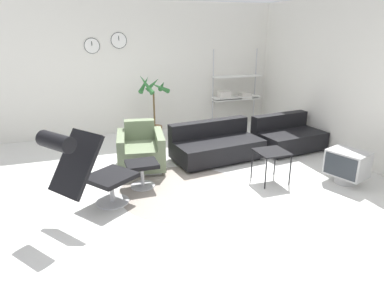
{
  "coord_description": "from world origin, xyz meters",
  "views": [
    {
      "loc": [
        -1.46,
        -4.6,
        2.21
      ],
      "look_at": [
        0.16,
        0.09,
        0.55
      ],
      "focal_mm": 32.0,
      "sensor_mm": 36.0,
      "label": 1
    }
  ],
  "objects_px": {
    "couch_low": "(216,146)",
    "side_table": "(272,154)",
    "lounge_chair": "(86,166)",
    "potted_plant": "(154,111)",
    "shelf_unit": "(235,92)",
    "armchair_red": "(141,151)",
    "couch_second": "(287,137)",
    "crt_television": "(347,165)",
    "ottoman": "(142,169)"
  },
  "relations": [
    {
      "from": "couch_second",
      "to": "crt_television",
      "type": "relative_size",
      "value": 2.04
    },
    {
      "from": "couch_second",
      "to": "lounge_chair",
      "type": "bearing_deg",
      "value": 12.25
    },
    {
      "from": "lounge_chair",
      "to": "ottoman",
      "type": "bearing_deg",
      "value": 90.0
    },
    {
      "from": "ottoman",
      "to": "armchair_red",
      "type": "relative_size",
      "value": 0.47
    },
    {
      "from": "couch_second",
      "to": "ottoman",
      "type": "bearing_deg",
      "value": 7.12
    },
    {
      "from": "couch_low",
      "to": "shelf_unit",
      "type": "height_order",
      "value": "shelf_unit"
    },
    {
      "from": "armchair_red",
      "to": "side_table",
      "type": "xyz_separation_m",
      "value": [
        1.74,
        -1.21,
        0.16
      ]
    },
    {
      "from": "couch_second",
      "to": "potted_plant",
      "type": "height_order",
      "value": "potted_plant"
    },
    {
      "from": "lounge_chair",
      "to": "couch_second",
      "type": "bearing_deg",
      "value": 73.42
    },
    {
      "from": "couch_low",
      "to": "potted_plant",
      "type": "distance_m",
      "value": 1.8
    },
    {
      "from": "ottoman",
      "to": "shelf_unit",
      "type": "height_order",
      "value": "shelf_unit"
    },
    {
      "from": "ottoman",
      "to": "shelf_unit",
      "type": "bearing_deg",
      "value": 43.89
    },
    {
      "from": "ottoman",
      "to": "couch_second",
      "type": "height_order",
      "value": "couch_second"
    },
    {
      "from": "crt_television",
      "to": "shelf_unit",
      "type": "relative_size",
      "value": 0.36
    },
    {
      "from": "lounge_chair",
      "to": "armchair_red",
      "type": "height_order",
      "value": "lounge_chair"
    },
    {
      "from": "couch_low",
      "to": "couch_second",
      "type": "relative_size",
      "value": 1.23
    },
    {
      "from": "potted_plant",
      "to": "side_table",
      "type": "bearing_deg",
      "value": -67.54
    },
    {
      "from": "couch_second",
      "to": "shelf_unit",
      "type": "relative_size",
      "value": 0.74
    },
    {
      "from": "ottoman",
      "to": "couch_second",
      "type": "distance_m",
      "value": 3.08
    },
    {
      "from": "crt_television",
      "to": "side_table",
      "type": "bearing_deg",
      "value": 49.0
    },
    {
      "from": "ottoman",
      "to": "armchair_red",
      "type": "distance_m",
      "value": 0.77
    },
    {
      "from": "ottoman",
      "to": "side_table",
      "type": "height_order",
      "value": "side_table"
    },
    {
      "from": "potted_plant",
      "to": "shelf_unit",
      "type": "relative_size",
      "value": 0.76
    },
    {
      "from": "ottoman",
      "to": "potted_plant",
      "type": "distance_m",
      "value": 2.45
    },
    {
      "from": "couch_second",
      "to": "shelf_unit",
      "type": "distance_m",
      "value": 2.01
    },
    {
      "from": "couch_low",
      "to": "shelf_unit",
      "type": "xyz_separation_m",
      "value": [
        1.31,
        1.96,
        0.57
      ]
    },
    {
      "from": "lounge_chair",
      "to": "side_table",
      "type": "distance_m",
      "value": 2.67
    },
    {
      "from": "side_table",
      "to": "potted_plant",
      "type": "distance_m",
      "value": 3.0
    },
    {
      "from": "armchair_red",
      "to": "potted_plant",
      "type": "xyz_separation_m",
      "value": [
        0.6,
        1.57,
        0.29
      ]
    },
    {
      "from": "ottoman",
      "to": "couch_low",
      "type": "relative_size",
      "value": 0.28
    },
    {
      "from": "armchair_red",
      "to": "shelf_unit",
      "type": "xyz_separation_m",
      "value": [
        2.65,
        1.92,
        0.52
      ]
    },
    {
      "from": "potted_plant",
      "to": "shelf_unit",
      "type": "distance_m",
      "value": 2.1
    },
    {
      "from": "lounge_chair",
      "to": "side_table",
      "type": "bearing_deg",
      "value": 56.49
    },
    {
      "from": "armchair_red",
      "to": "couch_second",
      "type": "height_order",
      "value": "armchair_red"
    },
    {
      "from": "shelf_unit",
      "to": "lounge_chair",
      "type": "bearing_deg",
      "value": -137.7
    },
    {
      "from": "crt_television",
      "to": "shelf_unit",
      "type": "bearing_deg",
      "value": -16.84
    },
    {
      "from": "couch_low",
      "to": "side_table",
      "type": "distance_m",
      "value": 1.25
    },
    {
      "from": "lounge_chair",
      "to": "side_table",
      "type": "relative_size",
      "value": 2.41
    },
    {
      "from": "side_table",
      "to": "shelf_unit",
      "type": "height_order",
      "value": "shelf_unit"
    },
    {
      "from": "armchair_red",
      "to": "couch_second",
      "type": "xyz_separation_m",
      "value": [
        2.86,
        0.0,
        -0.04
      ]
    },
    {
      "from": "side_table",
      "to": "shelf_unit",
      "type": "distance_m",
      "value": 3.28
    },
    {
      "from": "ottoman",
      "to": "armchair_red",
      "type": "height_order",
      "value": "armchair_red"
    },
    {
      "from": "armchair_red",
      "to": "potted_plant",
      "type": "height_order",
      "value": "potted_plant"
    },
    {
      "from": "couch_low",
      "to": "shelf_unit",
      "type": "bearing_deg",
      "value": -130.96
    },
    {
      "from": "armchair_red",
      "to": "couch_second",
      "type": "distance_m",
      "value": 2.86
    },
    {
      "from": "crt_television",
      "to": "potted_plant",
      "type": "bearing_deg",
      "value": 15.4
    },
    {
      "from": "couch_low",
      "to": "lounge_chair",
      "type": "bearing_deg",
      "value": 22.59
    },
    {
      "from": "lounge_chair",
      "to": "ottoman",
      "type": "xyz_separation_m",
      "value": [
        0.78,
        0.57,
        -0.37
      ]
    },
    {
      "from": "couch_low",
      "to": "side_table",
      "type": "relative_size",
      "value": 3.32
    },
    {
      "from": "side_table",
      "to": "crt_television",
      "type": "bearing_deg",
      "value": -21.93
    }
  ]
}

